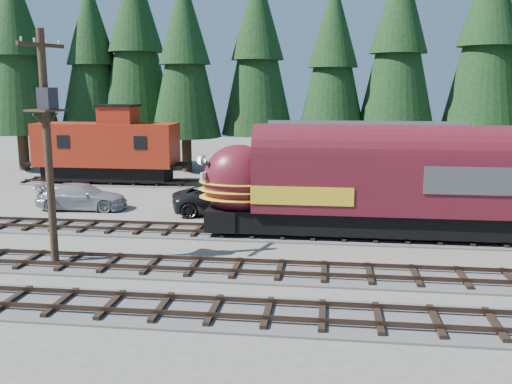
# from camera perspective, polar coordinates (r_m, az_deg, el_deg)

# --- Properties ---
(ground) EXTENTS (120.00, 120.00, 0.00)m
(ground) POSITION_cam_1_polar(r_m,az_deg,el_deg) (25.38, 12.32, -6.87)
(ground) COLOR #6B665B
(ground) RESTS_ON ground
(track_spur) EXTENTS (32.00, 3.20, 0.33)m
(track_spur) POSITION_cam_1_polar(r_m,az_deg,el_deg) (43.49, -2.90, 0.67)
(track_spur) COLOR #4C4947
(track_spur) RESTS_ON ground
(depot) EXTENTS (12.80, 7.00, 5.30)m
(depot) POSITION_cam_1_polar(r_m,az_deg,el_deg) (35.02, 11.11, 2.91)
(depot) COLOR #C78F1C
(depot) RESTS_ON ground
(conifer_backdrop) EXTENTS (80.26, 21.94, 17.41)m
(conifer_backdrop) POSITION_cam_1_polar(r_m,az_deg,el_deg) (49.91, 13.58, 13.69)
(conifer_backdrop) COLOR black
(conifer_backdrop) RESTS_ON ground
(locomotive) EXTENTS (15.75, 3.13, 4.28)m
(locomotive) POSITION_cam_1_polar(r_m,az_deg,el_deg) (28.60, 9.34, 0.37)
(locomotive) COLOR black
(locomotive) RESTS_ON ground
(caboose) EXTENTS (10.92, 3.17, 5.68)m
(caboose) POSITION_cam_1_polar(r_m,az_deg,el_deg) (45.75, -14.66, 4.28)
(caboose) COLOR black
(caboose) RESTS_ON ground
(utility_pole) EXTENTS (1.52, 2.30, 9.77)m
(utility_pole) POSITION_cam_1_polar(r_m,az_deg,el_deg) (25.11, -20.12, 5.54)
(utility_pole) COLOR black
(utility_pole) RESTS_ON ground
(pickup_truck_a) EXTENTS (6.64, 4.43, 1.69)m
(pickup_truck_a) POSITION_cam_1_polar(r_m,az_deg,el_deg) (34.16, -3.27, -0.70)
(pickup_truck_a) COLOR black
(pickup_truck_a) RESTS_ON ground
(pickup_truck_b) EXTENTS (5.61, 2.57, 1.59)m
(pickup_truck_b) POSITION_cam_1_polar(r_m,az_deg,el_deg) (36.69, -17.00, -0.45)
(pickup_truck_b) COLOR #AAADB2
(pickup_truck_b) RESTS_ON ground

